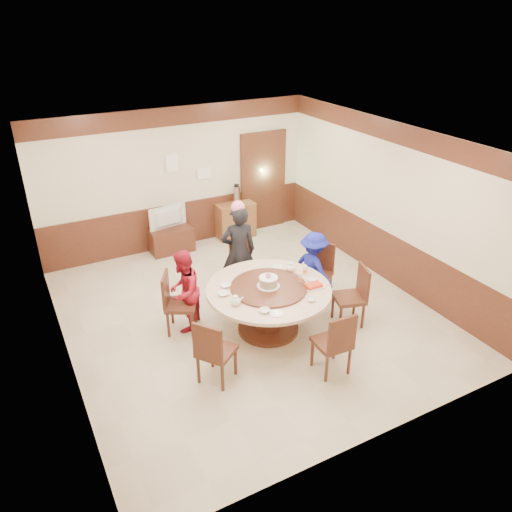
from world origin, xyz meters
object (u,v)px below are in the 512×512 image
shrimp_platter (313,286)px  person_blue (313,268)px  person_standing (239,251)px  television (170,218)px  tv_stand (171,240)px  side_cabinet (236,220)px  banquet_table (269,300)px  person_red (184,291)px  birthday_cake (268,282)px  thermos (237,195)px

shrimp_platter → person_blue: bearing=55.6°
person_standing → television: size_ratio=2.03×
tv_stand → side_cabinet: 1.46m
banquet_table → person_blue: bearing=20.4°
banquet_table → shrimp_platter: size_ratio=6.20×
person_standing → side_cabinet: bearing=-102.6°
person_blue → shrimp_platter: 0.86m
shrimp_platter → side_cabinet: shrimp_platter is taller
person_red → tv_stand: person_red is taller
person_standing → birthday_cake: size_ratio=4.74×
birthday_cake → television: 3.33m
banquet_table → person_standing: 1.22m
banquet_table → tv_stand: size_ratio=2.19×
person_blue → thermos: person_blue is taller
person_blue → shrimp_platter: person_blue is taller
person_standing → television: bearing=-65.6°
banquet_table → side_cabinet: bearing=72.2°
thermos → shrimp_platter: bearing=-98.1°
person_blue → television: size_ratio=1.57×
side_cabinet → thermos: bearing=0.0°
birthday_cake → shrimp_platter: (0.59, -0.31, -0.08)m
person_blue → side_cabinet: bearing=-10.9°
television → person_blue: bearing=106.6°
birthday_cake → person_standing: bearing=85.3°
person_red → tv_stand: 2.76m
birthday_cake → tv_stand: birthday_cake is taller
thermos → tv_stand: bearing=-178.8°
birthday_cake → banquet_table: bearing=-49.4°
tv_stand → television: size_ratio=1.07×
person_blue → person_standing: bearing=40.0°
person_red → side_cabinet: person_red is taller
television → thermos: 1.50m
person_blue → side_cabinet: size_ratio=1.57×
person_red → shrimp_platter: size_ratio=4.33×
person_red → person_blue: bearing=120.4°
person_red → side_cabinet: bearing=178.7°
shrimp_platter → thermos: size_ratio=0.79×
birthday_cake → thermos: (1.11, 3.33, 0.08)m
side_cabinet → person_red: bearing=-128.9°
person_standing → tv_stand: (-0.47, 2.12, -0.56)m
shrimp_platter → thermos: (0.52, 3.64, 0.16)m
tv_stand → television: bearing=0.0°
person_standing → person_red: size_ratio=1.24×
banquet_table → birthday_cake: birthday_cake is taller
birthday_cake → tv_stand: size_ratio=0.40×
television → shrimp_platter: bearing=95.3°
tv_stand → television: 0.48m
birthday_cake → television: (-0.38, 3.30, -0.13)m
person_red → banquet_table: bearing=96.1°
person_standing → person_red: bearing=35.8°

